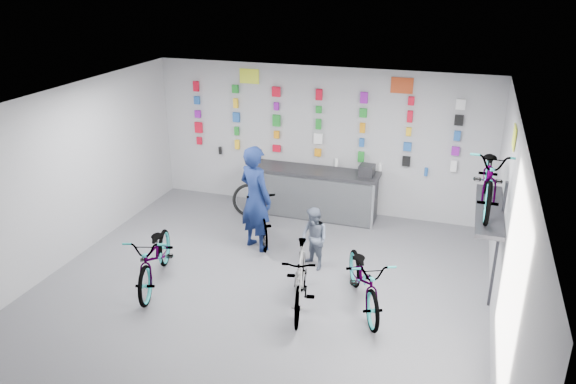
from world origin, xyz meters
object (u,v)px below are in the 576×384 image
(counter, at_px, (312,194))
(bike_service, at_px, (258,211))
(customer, at_px, (314,239))
(bike_right, at_px, (364,279))
(bike_left, at_px, (155,256))
(clerk, at_px, (255,198))
(bike_center, at_px, (300,278))

(counter, bearing_deg, bike_service, -117.46)
(counter, distance_m, customer, 2.18)
(bike_right, xyz_separation_m, bike_service, (-2.35, 1.67, 0.07))
(bike_left, bearing_deg, clerk, 40.67)
(bike_center, xyz_separation_m, bike_right, (0.90, 0.34, -0.03))
(counter, relative_size, clerk, 1.39)
(bike_center, relative_size, bike_right, 0.93)
(bike_left, relative_size, bike_service, 1.04)
(bike_center, height_order, bike_service, bike_service)
(bike_right, bearing_deg, bike_service, 120.47)
(bike_left, xyz_separation_m, bike_right, (3.31, 0.39, -0.02))
(clerk, height_order, customer, clerk)
(bike_left, bearing_deg, bike_right, -10.13)
(bike_center, distance_m, customer, 1.25)
(bike_right, bearing_deg, customer, 114.91)
(bike_service, bearing_deg, bike_center, -85.44)
(clerk, bearing_deg, bike_service, -47.67)
(bike_center, relative_size, clerk, 0.86)
(bike_right, xyz_separation_m, clerk, (-2.24, 1.30, 0.50))
(bike_right, distance_m, clerk, 2.64)
(bike_center, xyz_separation_m, bike_service, (-1.45, 2.01, 0.04))
(bike_service, xyz_separation_m, clerk, (0.11, -0.37, 0.43))
(bike_right, height_order, bike_service, bike_service)
(counter, xyz_separation_m, customer, (0.62, -2.08, 0.06))
(bike_center, bearing_deg, counter, 90.47)
(bike_center, bearing_deg, bike_right, 8.21)
(customer, bearing_deg, bike_right, -6.76)
(bike_left, height_order, customer, customer)
(bike_left, bearing_deg, counter, 47.08)
(bike_left, bearing_deg, bike_center, -15.63)
(bike_service, bearing_deg, bike_left, -146.37)
(clerk, relative_size, customer, 1.78)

